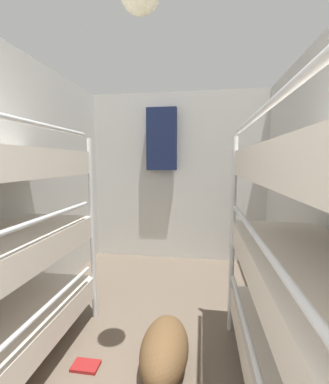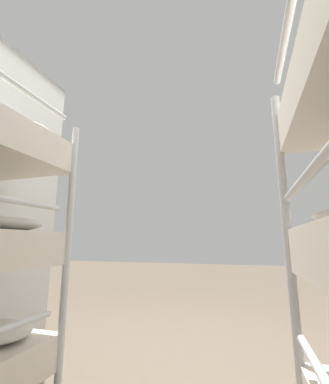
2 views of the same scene
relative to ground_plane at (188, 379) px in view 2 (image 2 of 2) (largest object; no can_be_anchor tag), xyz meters
The scene contains 1 object.
ground_plane is the anchor object (origin of this frame).
Camera 2 is at (-0.45, 1.97, 0.94)m, focal length 24.00 mm.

